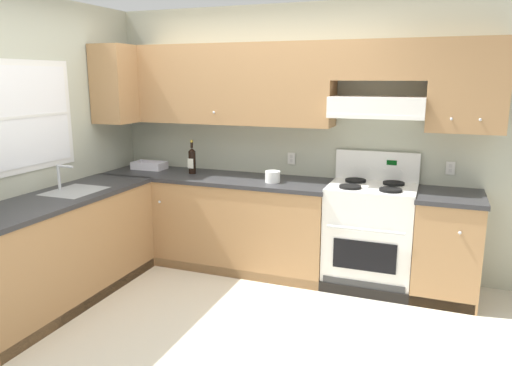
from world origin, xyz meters
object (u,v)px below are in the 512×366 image
(stove, at_px, (370,235))
(paper_towel_roll, at_px, (273,177))
(wine_bottle, at_px, (192,160))
(bowl, at_px, (149,166))

(stove, xyz_separation_m, paper_towel_roll, (-0.90, -0.08, 0.49))
(wine_bottle, bearing_deg, paper_towel_roll, -7.15)
(paper_towel_roll, bearing_deg, stove, 5.33)
(stove, bearing_deg, bowl, 177.89)
(bowl, bearing_deg, wine_bottle, -5.99)
(bowl, height_order, paper_towel_roll, paper_towel_roll)
(paper_towel_roll, bearing_deg, wine_bottle, 172.85)
(stove, relative_size, wine_bottle, 3.51)
(wine_bottle, xyz_separation_m, paper_towel_roll, (0.90, -0.11, -0.09))
(bowl, xyz_separation_m, paper_towel_roll, (1.45, -0.17, 0.03))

